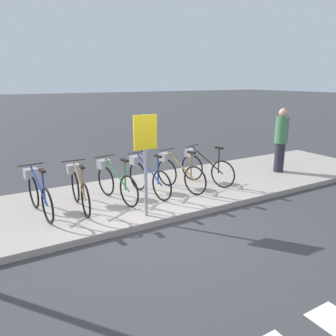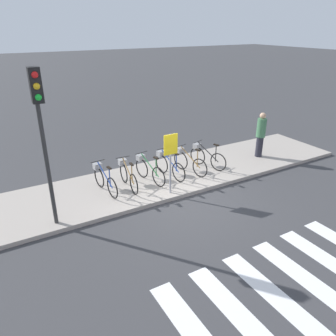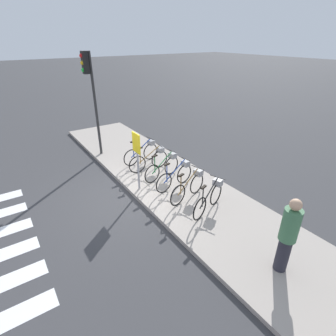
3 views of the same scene
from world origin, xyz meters
name	(u,v)px [view 1 (image 1 of 3)]	position (x,y,z in m)	size (l,w,h in m)	color
ground_plane	(163,225)	(0.00, 0.00, 0.00)	(120.00, 120.00, 0.00)	#38383A
sidewalk	(131,199)	(0.00, 1.40, 0.06)	(14.15, 2.81, 0.12)	#9E9389
parked_bicycle_0	(38,192)	(-1.86, 1.39, 0.54)	(0.46, 1.52, 0.94)	black
parked_bicycle_1	(79,187)	(-1.13, 1.31, 0.54)	(0.46, 1.53, 0.94)	black
parked_bicycle_2	(114,180)	(-0.37, 1.37, 0.54)	(0.46, 1.51, 0.94)	black
parked_bicycle_3	(147,175)	(0.36, 1.36, 0.54)	(0.46, 1.52, 0.94)	black
parked_bicycle_4	(177,171)	(1.11, 1.30, 0.54)	(0.53, 1.49, 0.94)	black
parked_bicycle_5	(204,166)	(1.90, 1.38, 0.54)	(0.62, 1.46, 0.94)	black
pedestrian	(281,139)	(4.27, 1.18, 1.02)	(0.34, 0.34, 1.70)	#23232D
sign_post	(145,148)	(-0.18, 0.29, 1.38)	(0.44, 0.07, 1.85)	#99999E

